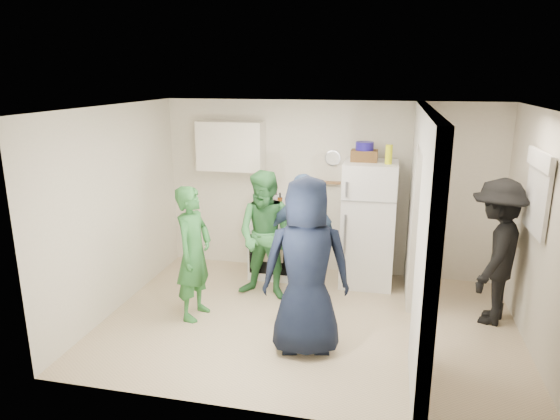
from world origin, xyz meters
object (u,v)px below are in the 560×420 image
Objects in this scene: stove at (279,243)px; person_nook at (496,252)px; person_denim at (302,240)px; yellow_cup_stack_top at (389,154)px; wicker_basket at (364,156)px; blue_bowl at (365,146)px; person_navy at (306,267)px; fridge at (368,224)px; person_green_center at (267,236)px; person_green_left at (194,253)px.

person_nook reaches higher than stove.
yellow_cup_stack_top is at bearing 52.93° from person_denim.
wicker_basket is 0.13m from blue_bowl.
person_navy is (0.24, -1.12, 0.10)m from person_denim.
blue_bowl reaches higher than wicker_basket.
wicker_basket is at bearing 0.99° from stove.
wicker_basket is 2.21m from person_navy.
person_navy is (-0.43, -1.99, -0.98)m from blue_bowl.
person_denim is at bearing -68.11° from person_nook.
fridge is 1.02× the size of person_green_center.
fridge is 1.07× the size of person_green_left.
person_denim is (-0.68, -0.87, -1.08)m from blue_bowl.
person_green_center is at bearing -88.75° from stove.
yellow_cup_stack_top reaches higher than person_green_center.
wicker_basket reaches higher than person_denim.
person_nook is at bearing -28.28° from wicker_basket.
person_green_center is (0.72, 0.71, 0.04)m from person_green_left.
yellow_cup_stack_top is at bearing -24.44° from fridge.
yellow_cup_stack_top reaches higher than person_green_left.
yellow_cup_stack_top is 2.19m from person_navy.
yellow_cup_stack_top is 0.15× the size of person_nook.
blue_bowl reaches higher than fridge.
stove is 2.02m from yellow_cup_stack_top.
yellow_cup_stack_top is 0.13× the size of person_navy.
person_nook is at bearing 17.37° from person_denim.
yellow_cup_stack_top reaches higher than fridge.
fridge reaches higher than person_green_left.
yellow_cup_stack_top is 1.89m from person_green_center.
person_nook reaches higher than person_green_center.
stove is 1.75m from wicker_basket.
stove is 1.85m from blue_bowl.
person_denim is (0.49, -0.85, 0.36)m from stove.
person_green_left is at bearing -134.52° from person_denim.
blue_bowl is at bearing 154.89° from yellow_cup_stack_top.
wicker_basket is 0.22× the size of person_green_left.
fridge is 0.91× the size of person_navy.
fridge is 0.94m from wicker_basket.
blue_bowl is 0.15× the size of person_green_left.
wicker_basket is 2.04m from person_nook.
yellow_cup_stack_top is (0.32, -0.15, 0.05)m from wicker_basket.
stove is at bearing 174.99° from yellow_cup_stack_top.
person_green_left is at bearing -148.03° from yellow_cup_stack_top.
stove is 0.60× the size of person_green_left.
person_navy is at bearing -105.35° from fridge.
fridge reaches higher than stove.
stove is 1.04m from person_denim.
person_green_left is at bearing -30.60° from person_navy.
fridge is (1.26, -0.03, 0.38)m from stove.
blue_bowl is at bearing -43.13° from person_green_left.
blue_bowl reaches higher than person_green_left.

